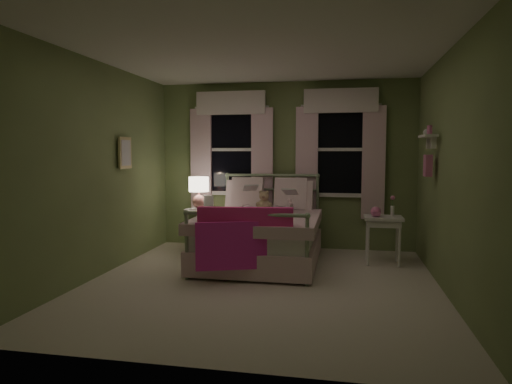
% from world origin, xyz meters
% --- Properties ---
extents(room_shell, '(4.20, 4.20, 4.20)m').
position_xyz_m(room_shell, '(0.00, 0.00, 1.30)').
color(room_shell, silver).
rests_on(room_shell, ground).
extents(bed, '(1.58, 2.04, 1.18)m').
position_xyz_m(bed, '(-0.19, 1.02, 0.38)').
color(bed, white).
rests_on(bed, ground).
extents(pink_throw, '(1.10, 0.41, 0.71)m').
position_xyz_m(pink_throw, '(-0.19, -0.01, 0.61)').
color(pink_throw, '#FC318E').
rests_on(pink_throw, bed).
extents(child_left, '(0.31, 0.22, 0.80)m').
position_xyz_m(child_left, '(-0.47, 1.44, 0.97)').
color(child_left, '#F7D1DD').
rests_on(child_left, bed).
extents(child_right, '(0.42, 0.36, 0.74)m').
position_xyz_m(child_right, '(0.09, 1.44, 0.94)').
color(child_right, '#F7D1DD').
rests_on(child_right, bed).
extents(book_left, '(0.23, 0.17, 0.26)m').
position_xyz_m(book_left, '(-0.47, 1.19, 0.96)').
color(book_left, beige).
rests_on(book_left, child_left).
extents(book_right, '(0.21, 0.13, 0.26)m').
position_xyz_m(book_right, '(0.09, 1.19, 0.92)').
color(book_right, beige).
rests_on(book_right, child_right).
extents(teddy_bear, '(0.23, 0.19, 0.32)m').
position_xyz_m(teddy_bear, '(-0.19, 1.28, 0.79)').
color(teddy_bear, tan).
rests_on(teddy_bear, bed).
extents(nightstand_left, '(0.46, 0.46, 0.65)m').
position_xyz_m(nightstand_left, '(-1.22, 1.49, 0.42)').
color(nightstand_left, white).
rests_on(nightstand_left, ground).
extents(table_lamp, '(0.30, 0.30, 0.47)m').
position_xyz_m(table_lamp, '(-1.22, 1.49, 0.95)').
color(table_lamp, tan).
rests_on(table_lamp, nightstand_left).
extents(book_nightstand, '(0.22, 0.26, 0.02)m').
position_xyz_m(book_nightstand, '(-1.12, 1.41, 0.66)').
color(book_nightstand, beige).
rests_on(book_nightstand, nightstand_left).
extents(nightstand_right, '(0.50, 0.40, 0.64)m').
position_xyz_m(nightstand_right, '(1.45, 1.23, 0.55)').
color(nightstand_right, white).
rests_on(nightstand_right, ground).
extents(pink_toy, '(0.14, 0.19, 0.14)m').
position_xyz_m(pink_toy, '(1.35, 1.23, 0.71)').
color(pink_toy, pink).
rests_on(pink_toy, nightstand_right).
extents(bud_vase, '(0.06, 0.06, 0.28)m').
position_xyz_m(bud_vase, '(1.57, 1.28, 0.79)').
color(bud_vase, white).
rests_on(bud_vase, nightstand_right).
extents(window_left, '(1.34, 0.13, 1.96)m').
position_xyz_m(window_left, '(-0.85, 2.03, 1.62)').
color(window_left, black).
rests_on(window_left, room_shell).
extents(window_right, '(1.34, 0.13, 1.96)m').
position_xyz_m(window_right, '(0.85, 2.03, 1.62)').
color(window_right, black).
rests_on(window_right, room_shell).
extents(wall_shelf, '(0.15, 0.50, 0.60)m').
position_xyz_m(wall_shelf, '(1.90, 0.70, 1.52)').
color(wall_shelf, white).
rests_on(wall_shelf, room_shell).
extents(framed_picture, '(0.03, 0.32, 0.42)m').
position_xyz_m(framed_picture, '(-1.95, 0.60, 1.50)').
color(framed_picture, beige).
rests_on(framed_picture, room_shell).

